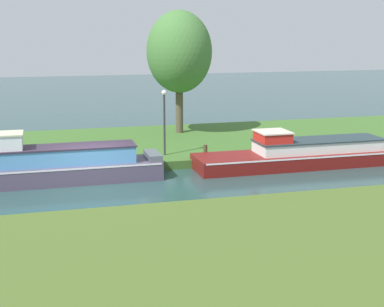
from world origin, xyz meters
name	(u,v)px	position (x,y,z in m)	size (l,w,h in m)	color
ground_plane	(93,187)	(0.00, 0.00, 0.00)	(120.00, 120.00, 0.00)	#274746
riverbank_far	(81,148)	(0.00, 7.00, 0.20)	(72.00, 10.00, 0.40)	#3E6829
riverbank_near	(126,273)	(0.00, -9.00, 0.20)	(72.00, 10.00, 0.40)	#496125
slate_barge	(67,165)	(-0.98, 1.20, 0.72)	(7.81, 1.93, 2.21)	#51455C
maroon_narrowboat	(306,154)	(10.13, 1.20, 0.56)	(10.39, 2.33, 1.74)	maroon
willow_tree_left	(179,52)	(5.91, 9.20, 5.08)	(3.72, 4.36, 7.05)	brown
lamp_post	(164,115)	(3.74, 3.44, 2.35)	(0.24, 0.24, 3.13)	#333338
mooring_post_near	(205,150)	(5.58, 2.72, 0.67)	(0.19, 0.19, 0.54)	#4A3C24
mooring_post_far	(108,152)	(0.95, 2.72, 0.84)	(0.20, 0.20, 0.88)	brown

